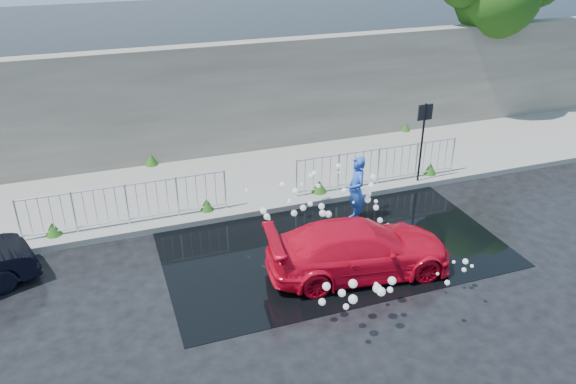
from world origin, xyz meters
TOP-DOWN VIEW (x-y plane):
  - ground at (0.00, 0.00)m, footprint 90.00×90.00m
  - pavement at (0.00, 5.00)m, footprint 30.00×4.00m
  - curb at (0.00, 3.00)m, footprint 30.00×0.25m
  - retaining_wall at (0.00, 7.20)m, footprint 30.00×0.60m
  - puddle at (0.50, 1.00)m, footprint 8.00×5.00m
  - sign_post at (4.20, 3.10)m, footprint 0.45×0.06m
  - railing_left at (-4.00, 3.35)m, footprint 5.05×0.05m
  - railing_right at (3.00, 3.35)m, footprint 5.05×0.05m
  - weeds at (-0.22, 4.47)m, footprint 12.17×3.93m
  - water_spray at (0.59, 0.57)m, footprint 3.61×5.70m
  - red_car at (0.62, -0.31)m, footprint 4.28×2.15m
  - person at (1.54, 1.80)m, footprint 0.49×0.69m

SIDE VIEW (x-z plane):
  - ground at x=0.00m, z-range 0.00..0.00m
  - puddle at x=0.50m, z-range 0.00..0.01m
  - pavement at x=0.00m, z-range 0.00..0.15m
  - curb at x=0.00m, z-range 0.00..0.16m
  - weeds at x=-0.22m, z-range 0.14..0.50m
  - red_car at x=0.62m, z-range 0.00..1.19m
  - railing_left at x=-4.00m, z-range 0.19..1.29m
  - railing_right at x=3.00m, z-range 0.19..1.29m
  - water_spray at x=0.59m, z-range 0.36..1.18m
  - person at x=1.54m, z-range 0.00..1.80m
  - sign_post at x=4.20m, z-range 0.47..2.97m
  - retaining_wall at x=0.00m, z-range 0.15..3.65m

